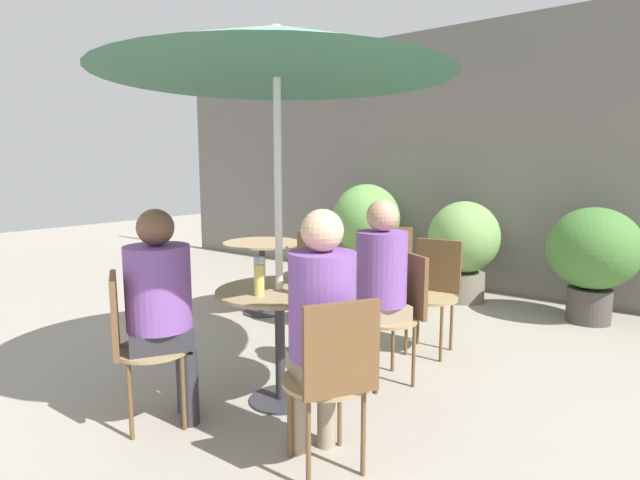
{
  "coord_description": "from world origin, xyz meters",
  "views": [
    {
      "loc": [
        1.87,
        -2.14,
        1.43
      ],
      "look_at": [
        -0.08,
        0.42,
        0.95
      ],
      "focal_mm": 28.0,
      "sensor_mm": 36.0,
      "label": 1
    }
  ],
  "objects_px": {
    "cafe_table_near": "(280,315)",
    "cafe_table_far": "(262,258)",
    "bistro_chair_1": "(333,371)",
    "bistro_chair_4": "(317,270)",
    "bistro_chair_5": "(434,285)",
    "umbrella": "(276,52)",
    "bistro_chair_0": "(135,336)",
    "bistro_chair_2": "(399,305)",
    "beer_glass_2": "(259,280)",
    "potted_plant_1": "(463,244)",
    "seated_person_0": "(162,299)",
    "seated_person_1": "(321,315)",
    "potted_plant_2": "(593,253)",
    "bistro_chair_3": "(391,261)",
    "beer_glass_1": "(259,271)",
    "potted_plant_0": "(366,224)",
    "seated_person_2": "(379,277)",
    "beer_glass_0": "(296,270)",
    "beer_glass_3": "(301,278)"
  },
  "relations": [
    {
      "from": "beer_glass_1",
      "to": "potted_plant_0",
      "type": "height_order",
      "value": "potted_plant_0"
    },
    {
      "from": "bistro_chair_4",
      "to": "seated_person_2",
      "type": "bearing_deg",
      "value": 169.07
    },
    {
      "from": "bistro_chair_3",
      "to": "umbrella",
      "type": "relative_size",
      "value": 0.39
    },
    {
      "from": "bistro_chair_0",
      "to": "beer_glass_2",
      "type": "height_order",
      "value": "beer_glass_2"
    },
    {
      "from": "bistro_chair_5",
      "to": "potted_plant_0",
      "type": "distance_m",
      "value": 2.24
    },
    {
      "from": "beer_glass_2",
      "to": "potted_plant_2",
      "type": "relative_size",
      "value": 0.16
    },
    {
      "from": "beer_glass_1",
      "to": "beer_glass_2",
      "type": "height_order",
      "value": "beer_glass_2"
    },
    {
      "from": "cafe_table_near",
      "to": "beer_glass_2",
      "type": "bearing_deg",
      "value": -88.42
    },
    {
      "from": "bistro_chair_1",
      "to": "seated_person_1",
      "type": "xyz_separation_m",
      "value": [
        -0.12,
        0.08,
        0.22
      ]
    },
    {
      "from": "bistro_chair_2",
      "to": "bistro_chair_4",
      "type": "distance_m",
      "value": 1.23
    },
    {
      "from": "bistro_chair_2",
      "to": "beer_glass_2",
      "type": "xyz_separation_m",
      "value": [
        -0.42,
        -0.88,
        0.27
      ]
    },
    {
      "from": "cafe_table_far",
      "to": "bistro_chair_5",
      "type": "xyz_separation_m",
      "value": [
        1.74,
        0.1,
        -0.03
      ]
    },
    {
      "from": "bistro_chair_3",
      "to": "bistro_chair_4",
      "type": "bearing_deg",
      "value": 27.84
    },
    {
      "from": "seated_person_1",
      "to": "beer_glass_2",
      "type": "bearing_deg",
      "value": -75.73
    },
    {
      "from": "umbrella",
      "to": "bistro_chair_0",
      "type": "bearing_deg",
      "value": -121.16
    },
    {
      "from": "cafe_table_far",
      "to": "potted_plant_1",
      "type": "height_order",
      "value": "potted_plant_1"
    },
    {
      "from": "bistro_chair_5",
      "to": "seated_person_2",
      "type": "height_order",
      "value": "seated_person_2"
    },
    {
      "from": "beer_glass_2",
      "to": "bistro_chair_3",
      "type": "bearing_deg",
      "value": 99.6
    },
    {
      "from": "bistro_chair_3",
      "to": "potted_plant_0",
      "type": "distance_m",
      "value": 1.28
    },
    {
      "from": "bistro_chair_1",
      "to": "bistro_chair_3",
      "type": "height_order",
      "value": "same"
    },
    {
      "from": "seated_person_0",
      "to": "beer_glass_2",
      "type": "height_order",
      "value": "seated_person_0"
    },
    {
      "from": "beer_glass_2",
      "to": "potted_plant_2",
      "type": "height_order",
      "value": "potted_plant_2"
    },
    {
      "from": "bistro_chair_5",
      "to": "seated_person_0",
      "type": "bearing_deg",
      "value": -117.05
    },
    {
      "from": "cafe_table_near",
      "to": "seated_person_0",
      "type": "bearing_deg",
      "value": -121.16
    },
    {
      "from": "bistro_chair_3",
      "to": "beer_glass_1",
      "type": "xyz_separation_m",
      "value": [
        0.19,
        -2.0,
        0.27
      ]
    },
    {
      "from": "seated_person_1",
      "to": "seated_person_2",
      "type": "relative_size",
      "value": 1.01
    },
    {
      "from": "bistro_chair_4",
      "to": "bistro_chair_5",
      "type": "relative_size",
      "value": 1.0
    },
    {
      "from": "bistro_chair_1",
      "to": "beer_glass_2",
      "type": "height_order",
      "value": "beer_glass_2"
    },
    {
      "from": "beer_glass_0",
      "to": "potted_plant_0",
      "type": "relative_size",
      "value": 0.14
    },
    {
      "from": "cafe_table_far",
      "to": "bistro_chair_1",
      "type": "height_order",
      "value": "bistro_chair_1"
    },
    {
      "from": "beer_glass_1",
      "to": "bistro_chair_3",
      "type": "bearing_deg",
      "value": 95.44
    },
    {
      "from": "beer_glass_0",
      "to": "potted_plant_2",
      "type": "xyz_separation_m",
      "value": [
        1.24,
        2.72,
        -0.14
      ]
    },
    {
      "from": "bistro_chair_2",
      "to": "seated_person_0",
      "type": "height_order",
      "value": "seated_person_0"
    },
    {
      "from": "cafe_table_far",
      "to": "potted_plant_2",
      "type": "distance_m",
      "value": 3.06
    },
    {
      "from": "cafe_table_near",
      "to": "umbrella",
      "type": "relative_size",
      "value": 0.34
    },
    {
      "from": "bistro_chair_1",
      "to": "potted_plant_2",
      "type": "xyz_separation_m",
      "value": [
        0.52,
        3.32,
        0.13
      ]
    },
    {
      "from": "bistro_chair_3",
      "to": "potted_plant_2",
      "type": "xyz_separation_m",
      "value": [
        1.59,
        0.88,
        0.13
      ]
    },
    {
      "from": "seated_person_0",
      "to": "potted_plant_2",
      "type": "xyz_separation_m",
      "value": [
        1.57,
        3.47,
        -0.07
      ]
    },
    {
      "from": "beer_glass_3",
      "to": "beer_glass_1",
      "type": "bearing_deg",
      "value": 176.41
    },
    {
      "from": "bistro_chair_2",
      "to": "potted_plant_0",
      "type": "xyz_separation_m",
      "value": [
        -1.66,
        2.24,
        0.21
      ]
    },
    {
      "from": "potted_plant_2",
      "to": "beer_glass_0",
      "type": "bearing_deg",
      "value": -114.53
    },
    {
      "from": "cafe_table_near",
      "to": "seated_person_2",
      "type": "height_order",
      "value": "seated_person_2"
    },
    {
      "from": "beer_glass_1",
      "to": "potted_plant_0",
      "type": "relative_size",
      "value": 0.14
    },
    {
      "from": "cafe_table_near",
      "to": "cafe_table_far",
      "type": "bearing_deg",
      "value": 137.06
    },
    {
      "from": "cafe_table_near",
      "to": "cafe_table_far",
      "type": "height_order",
      "value": "same"
    },
    {
      "from": "bistro_chair_2",
      "to": "bistro_chair_3",
      "type": "xyz_separation_m",
      "value": [
        -0.79,
        1.31,
        0.0
      ]
    },
    {
      "from": "bistro_chair_1",
      "to": "potted_plant_1",
      "type": "distance_m",
      "value": 3.42
    },
    {
      "from": "beer_glass_3",
      "to": "potted_plant_1",
      "type": "xyz_separation_m",
      "value": [
        -0.18,
        2.93,
        -0.19
      ]
    },
    {
      "from": "bistro_chair_2",
      "to": "seated_person_2",
      "type": "height_order",
      "value": "seated_person_2"
    },
    {
      "from": "potted_plant_0",
      "to": "potted_plant_1",
      "type": "distance_m",
      "value": 1.23
    }
  ]
}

